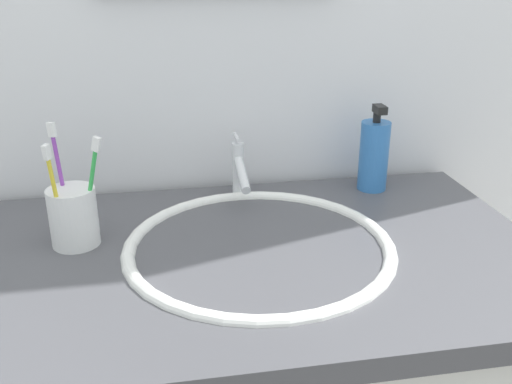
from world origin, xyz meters
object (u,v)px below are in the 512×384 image
Objects in this scene: toothbrush_yellow at (55,192)px; soap_dispenser at (374,155)px; faucet at (239,170)px; toothbrush_purple at (60,174)px; toothbrush_cup at (74,217)px; toothbrush_green at (91,184)px.

soap_dispenser is at bearing 16.80° from toothbrush_yellow.
faucet is 0.73× the size of toothbrush_purple.
faucet is at bearing 179.82° from soap_dispenser.
toothbrush_yellow reaches higher than soap_dispenser.
faucet is 0.35m from toothbrush_cup.
toothbrush_cup is at bearing 161.70° from toothbrush_green.
toothbrush_green is (0.04, -0.01, 0.06)m from toothbrush_cup.
toothbrush_purple reaches higher than faucet.
faucet is 0.81× the size of soap_dispenser.
toothbrush_yellow is at bearing -120.76° from toothbrush_cup.
toothbrush_cup is 0.50× the size of toothbrush_purple.
toothbrush_green reaches higher than faucet.
faucet is 0.29m from soap_dispenser.
toothbrush_yellow is 0.98× the size of toothbrush_green.
toothbrush_green is at bearing -163.42° from soap_dispenser.
faucet is 0.38m from toothbrush_yellow.
toothbrush_green reaches higher than toothbrush_yellow.
toothbrush_yellow is at bearing -150.39° from faucet.
toothbrush_cup is at bearing -165.45° from soap_dispenser.
toothbrush_yellow reaches higher than toothbrush_cup.
toothbrush_purple is (-0.32, -0.13, 0.06)m from faucet.
faucet is 0.78× the size of toothbrush_green.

